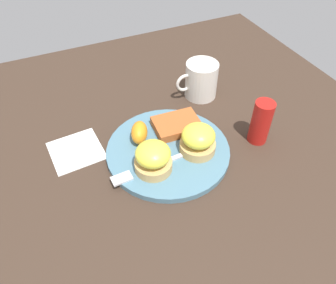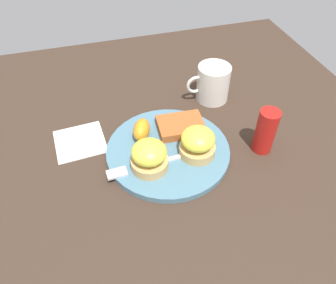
# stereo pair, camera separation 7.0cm
# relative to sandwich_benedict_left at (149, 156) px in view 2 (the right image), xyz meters

# --- Properties ---
(ground_plane) EXTENTS (1.10, 1.10, 0.00)m
(ground_plane) POSITION_rel_sandwich_benedict_left_xyz_m (-0.05, -0.04, -0.05)
(ground_plane) COLOR #38281E
(plate) EXTENTS (0.27, 0.27, 0.01)m
(plate) POSITION_rel_sandwich_benedict_left_xyz_m (-0.05, -0.04, -0.04)
(plate) COLOR slate
(plate) RESTS_ON ground_plane
(sandwich_benedict_left) EXTENTS (0.08, 0.08, 0.07)m
(sandwich_benedict_left) POSITION_rel_sandwich_benedict_left_xyz_m (0.00, 0.00, 0.00)
(sandwich_benedict_left) COLOR tan
(sandwich_benedict_left) RESTS_ON plate
(sandwich_benedict_right) EXTENTS (0.08, 0.08, 0.07)m
(sandwich_benedict_right) POSITION_rel_sandwich_benedict_left_xyz_m (-0.11, -0.01, 0.00)
(sandwich_benedict_right) COLOR tan
(sandwich_benedict_right) RESTS_ON plate
(hashbrown_patty) EXTENTS (0.11, 0.08, 0.02)m
(hashbrown_patty) POSITION_rel_sandwich_benedict_left_xyz_m (-0.10, -0.09, -0.02)
(hashbrown_patty) COLOR #A75326
(hashbrown_patty) RESTS_ON plate
(orange_wedge) EXTENTS (0.06, 0.07, 0.04)m
(orange_wedge) POSITION_rel_sandwich_benedict_left_xyz_m (-0.00, -0.09, -0.01)
(orange_wedge) COLOR orange
(orange_wedge) RESTS_ON plate
(fork) EXTENTS (0.20, 0.03, 0.00)m
(fork) POSITION_rel_sandwich_benedict_left_xyz_m (0.00, -0.00, -0.03)
(fork) COLOR silver
(fork) RESTS_ON plate
(cup) EXTENTS (0.11, 0.08, 0.09)m
(cup) POSITION_rel_sandwich_benedict_left_xyz_m (-0.22, -0.20, 0.00)
(cup) COLOR silver
(cup) RESTS_ON ground_plane
(napkin) EXTENTS (0.12, 0.12, 0.00)m
(napkin) POSITION_rel_sandwich_benedict_left_xyz_m (0.13, -0.13, -0.04)
(napkin) COLOR white
(napkin) RESTS_ON ground_plane
(condiment_bottle) EXTENTS (0.04, 0.04, 0.11)m
(condiment_bottle) POSITION_rel_sandwich_benedict_left_xyz_m (-0.26, 0.01, 0.01)
(condiment_bottle) COLOR #B21914
(condiment_bottle) RESTS_ON ground_plane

